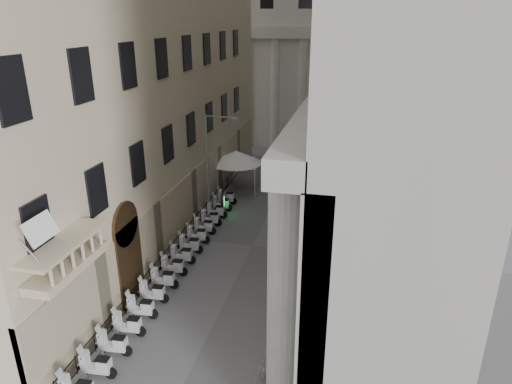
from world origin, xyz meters
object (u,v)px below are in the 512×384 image
security_tent (240,159)px  pedestrian_b (285,199)px  street_lamp (211,159)px  pedestrian_a (280,207)px  info_kiosk (223,205)px

security_tent → pedestrian_b: (4.42, -3.04, -2.08)m
street_lamp → pedestrian_a: 6.29m
pedestrian_a → pedestrian_b: 1.63m
security_tent → street_lamp: street_lamp is taller
security_tent → info_kiosk: bearing=-90.7°
security_tent → street_lamp: (-0.64, -5.79, 1.66)m
street_lamp → pedestrian_b: 6.87m
street_lamp → pedestrian_a: bearing=18.7°
info_kiosk → security_tent: bearing=74.2°
security_tent → street_lamp: 6.06m
street_lamp → security_tent: bearing=89.4°
street_lamp → info_kiosk: bearing=54.4°
pedestrian_a → pedestrian_b: size_ratio=0.95×
security_tent → pedestrian_b: size_ratio=2.43×
security_tent → pedestrian_b: bearing=-34.6°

